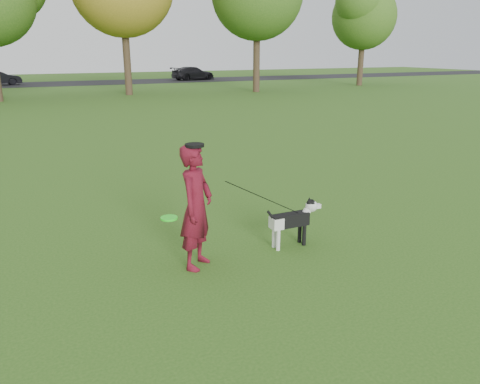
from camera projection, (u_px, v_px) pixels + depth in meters
name	position (u px, v px, depth m)	size (l,w,h in m)	color
ground	(232.00, 244.00, 7.49)	(120.00, 120.00, 0.00)	#285116
road	(53.00, 84.00, 42.22)	(120.00, 7.00, 0.02)	black
man	(196.00, 207.00, 6.51)	(0.65, 0.43, 1.78)	#540C15
dog	(294.00, 218.00, 7.33)	(0.99, 0.20, 0.75)	black
car_right	(193.00, 73.00, 47.38)	(1.82, 4.48, 1.30)	black
man_held_items	(263.00, 198.00, 6.92)	(2.32, 0.39, 1.29)	#23F01E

